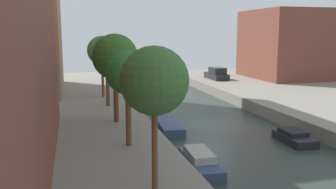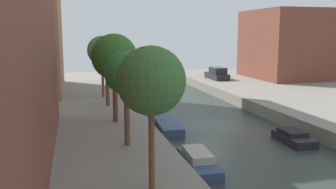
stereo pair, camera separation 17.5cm
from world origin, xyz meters
TOP-DOWN VIEW (x-y plane):
  - ground_plane at (0.00, 0.00)m, footprint 84.00×84.00m
  - low_block_right at (18.00, 18.04)m, footprint 10.00×10.93m
  - street_tree_0 at (-7.28, -12.85)m, footprint 2.47×2.47m
  - street_tree_1 at (-7.28, -6.62)m, footprint 2.27×2.27m
  - street_tree_2 at (-7.28, -1.25)m, footprint 3.00×3.00m
  - street_tree_3 at (-7.28, 4.37)m, footprint 1.83×1.83m
  - street_tree_4 at (-7.28, 8.93)m, footprint 2.69×2.69m
  - parked_car at (8.07, 18.76)m, footprint 1.83×4.46m
  - moored_boat_left_1 at (-3.86, -8.23)m, footprint 1.58×4.31m
  - moored_boat_left_2 at (-3.49, -0.62)m, footprint 1.81×4.64m
  - moored_boat_left_3 at (-4.02, 7.51)m, footprint 1.44×3.54m
  - moored_boat_right_2 at (3.42, -5.57)m, footprint 1.60×3.21m

SIDE VIEW (x-z plane):
  - ground_plane at x=0.00m, z-range 0.00..0.00m
  - moored_boat_left_2 at x=-3.49m, z-range 0.00..0.60m
  - moored_boat_left_3 at x=-4.02m, z-range -0.07..0.73m
  - moored_boat_right_2 at x=3.42m, z-range -0.06..0.72m
  - moored_boat_left_1 at x=-3.86m, z-range -0.08..0.81m
  - parked_car at x=8.07m, z-range 0.87..2.40m
  - street_tree_3 at x=-7.28m, z-range 2.18..6.55m
  - street_tree_1 at x=-7.28m, z-range 2.30..7.28m
  - street_tree_0 at x=-7.28m, z-range 2.46..7.90m
  - street_tree_4 at x=-7.28m, z-range 2.45..8.08m
  - street_tree_2 at x=-7.28m, z-range 2.39..8.23m
  - low_block_right at x=18.00m, z-range 1.00..9.85m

